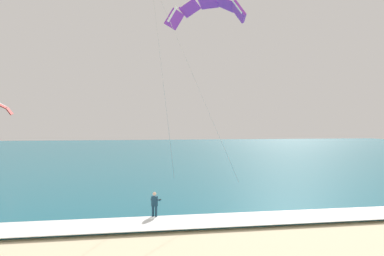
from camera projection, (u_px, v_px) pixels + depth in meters
sea at (123, 152)px, 78.64m from camera, size 200.00×120.00×0.20m
surf_foam at (121, 225)px, 20.58m from camera, size 200.00×3.06×0.04m
surfboard at (155, 220)px, 22.33m from camera, size 1.04×1.44×0.09m
kitesurfer at (155, 205)px, 22.34m from camera, size 0.67×0.67×1.69m
kite_primary at (207, 9)px, 30.67m from camera, size 7.79×9.27×14.99m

